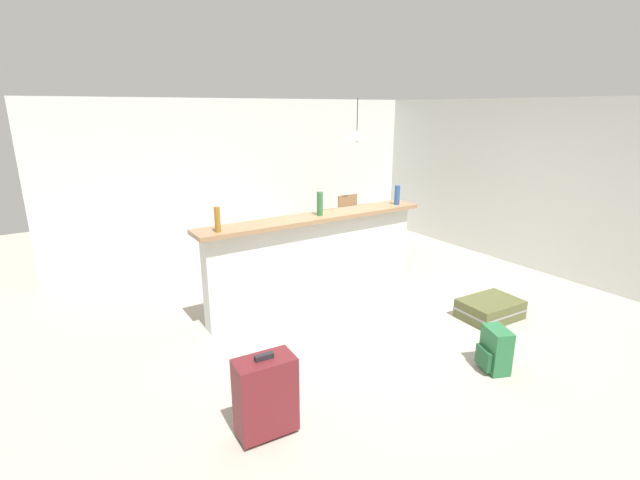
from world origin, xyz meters
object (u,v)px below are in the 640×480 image
at_px(bottle_blue, 397,195).
at_px(dining_chair_near_partition, 380,232).
at_px(backpack_green, 495,350).
at_px(dining_chair_far_side, 344,217).
at_px(suitcase_flat_olive, 490,309).
at_px(pendant_lamp, 357,135).
at_px(bottle_green, 320,204).
at_px(dining_table, 361,216).
at_px(bottle_amber, 217,219).
at_px(suitcase_upright_maroon, 266,395).

height_order(bottle_blue, dining_chair_near_partition, bottle_blue).
relative_size(bottle_blue, backpack_green, 0.61).
height_order(dining_chair_far_side, suitcase_flat_olive, dining_chair_far_side).
distance_m(dining_chair_near_partition, pendant_lamp, 1.56).
distance_m(bottle_green, dining_chair_far_side, 2.60).
bearing_deg(suitcase_flat_olive, pendant_lamp, 86.64).
bearing_deg(backpack_green, bottle_blue, 72.62).
bearing_deg(bottle_green, backpack_green, -76.23).
height_order(dining_table, suitcase_flat_olive, dining_table).
xyz_separation_m(pendant_lamp, suitcase_flat_olive, (-0.17, -2.81, -1.84)).
bearing_deg(dining_chair_far_side, bottle_amber, -147.93).
bearing_deg(pendant_lamp, dining_chair_far_side, 78.05).
bearing_deg(bottle_green, dining_chair_near_partition, 25.17).
xyz_separation_m(dining_chair_near_partition, suitcase_flat_olive, (-0.16, -2.18, -0.41)).
bearing_deg(dining_table, suitcase_upright_maroon, -136.98).
bearing_deg(suitcase_upright_maroon, dining_table, 43.02).
distance_m(pendant_lamp, suitcase_upright_maroon, 4.79).
xyz_separation_m(bottle_blue, dining_chair_far_side, (0.50, 1.86, -0.74)).
relative_size(dining_table, dining_chair_near_partition, 1.18).
bearing_deg(pendant_lamp, bottle_blue, -106.03).
distance_m(bottle_blue, dining_table, 1.54).
bearing_deg(dining_table, bottle_green, -141.76).
distance_m(suitcase_flat_olive, suitcase_upright_maroon, 3.10).
bearing_deg(bottle_amber, bottle_blue, 0.21).
xyz_separation_m(bottle_green, suitcase_flat_olive, (1.43, -1.43, -1.16)).
xyz_separation_m(dining_chair_far_side, suitcase_flat_olive, (-0.26, -3.26, -0.41)).
bearing_deg(suitcase_upright_maroon, bottle_blue, 31.49).
relative_size(bottle_green, dining_table, 0.26).
relative_size(pendant_lamp, backpack_green, 1.59).
distance_m(bottle_amber, backpack_green, 2.98).
xyz_separation_m(dining_chair_far_side, pendant_lamp, (-0.09, -0.44, 1.43)).
height_order(bottle_blue, suitcase_upright_maroon, bottle_blue).
xyz_separation_m(dining_chair_near_partition, suitcase_upright_maroon, (-3.23, -2.52, -0.19)).
bearing_deg(dining_chair_near_partition, pendant_lamp, 89.57).
distance_m(bottle_green, dining_chair_near_partition, 1.92).
relative_size(bottle_green, dining_chair_far_side, 0.31).
relative_size(bottle_amber, suitcase_upright_maroon, 0.39).
bearing_deg(pendant_lamp, bottle_amber, -153.75).
distance_m(bottle_amber, dining_chair_near_partition, 3.08).
bearing_deg(bottle_blue, bottle_amber, -179.79).
relative_size(bottle_amber, dining_table, 0.24).
bearing_deg(dining_table, backpack_green, -108.03).
height_order(bottle_amber, suitcase_flat_olive, bottle_amber).
distance_m(bottle_blue, dining_chair_far_side, 2.06).
height_order(bottle_amber, dining_table, bottle_amber).
xyz_separation_m(bottle_blue, suitcase_flat_olive, (0.24, -1.40, -1.15)).
bearing_deg(dining_chair_near_partition, bottle_green, -154.83).
height_order(bottle_amber, pendant_lamp, pendant_lamp).
distance_m(bottle_green, backpack_green, 2.47).
bearing_deg(dining_chair_far_side, backpack_green, -106.31).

